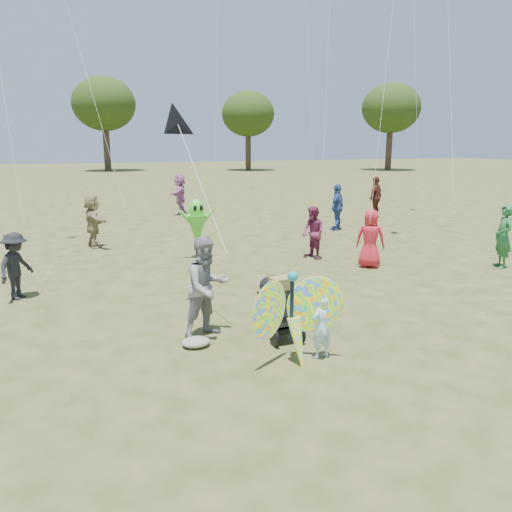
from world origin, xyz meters
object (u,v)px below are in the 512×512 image
Objects in this scene: crowd_c at (337,207)px; crowd_h at (376,197)px; butterfly_kite at (294,319)px; alien_kite at (197,226)px; crowd_a at (370,239)px; jogging_stroller at (278,303)px; crowd_j at (180,194)px; adult_man at (207,287)px; child_girl at (321,327)px; crowd_f at (503,236)px; crowd_e at (313,233)px; crowd_b at (16,266)px; crowd_d at (93,221)px.

crowd_h is at bearing 174.00° from crowd_c.
alien_kite is (0.50, 7.48, 0.25)m from butterfly_kite.
jogging_stroller is at bearing 77.26° from crowd_a.
adult_man is at bearing 13.52° from crowd_j.
crowd_j is (1.72, 16.90, 0.43)m from child_girl.
crowd_f is (3.31, -1.35, 0.07)m from crowd_a.
crowd_h is (2.16, 8.98, 0.07)m from crowd_f.
butterfly_kite is at bearing 18.48° from crowd_h.
crowd_j is at bearing 82.60° from butterfly_kite.
crowd_e is at bearing 27.45° from adult_man.
jogging_stroller is (-7.67, -2.30, -0.24)m from crowd_f.
crowd_a is at bearing 45.93° from butterfly_kite.
adult_man is at bearing 120.27° from butterfly_kite.
adult_man is 4.82m from crowd_b.
crowd_a is 1.76m from crowd_e.
crowd_e is 0.81× the size of crowd_j.
crowd_b is 15.92m from crowd_h.
crowd_f is at bearing -29.08° from alien_kite.
crowd_a is at bearing -139.15° from crowd_d.
crowd_b is at bearing -5.46° from crowd_h.
crowd_c is at bearing 51.59° from jogging_stroller.
adult_man is 1.02× the size of alien_kite.
crowd_f is at bearing -6.58° from adult_man.
crowd_b is at bearing -3.33° from crowd_j.
crowd_j is at bearing 60.32° from adult_man.
crowd_e is (-3.20, -4.05, -0.12)m from crowd_c.
child_girl is 7.48m from alien_kite.
crowd_e is (4.53, 4.64, -0.12)m from adult_man.
crowd_e is at bearing 32.53° from crowd_j.
child_girl is at bearing -66.29° from adult_man.
crowd_j is at bearing -43.42° from crowd_d.
crowd_c is at bearing 30.10° from adult_man.
butterfly_kite is at bearing 17.16° from crowd_c.
crowd_f is at bearing 23.20° from butterfly_kite.
crowd_c is at bearing 56.37° from butterfly_kite.
crowd_h reaches higher than crowd_c.
jogging_stroller is 6.42m from alien_kite.
crowd_e is (5.82, -4.06, -0.09)m from crowd_d.
crowd_f is 0.92× the size of crowd_h.
crowd_f is 0.98× the size of alien_kite.
crowd_j reaches higher than crowd_a.
crowd_h reaches higher than adult_man.
crowd_c is 9.02m from crowd_d.
crowd_b is at bearing -14.21° from crowd_c.
alien_kite is (1.41, 5.92, 0.08)m from adult_man.
crowd_c reaches higher than alien_kite.
crowd_d is at bearing -8.56° from crowd_j.
alien_kite reaches higher than crowd_f.
crowd_j is (6.34, 11.78, 0.21)m from crowd_b.
adult_man is at bearing -103.68° from crowd_b.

